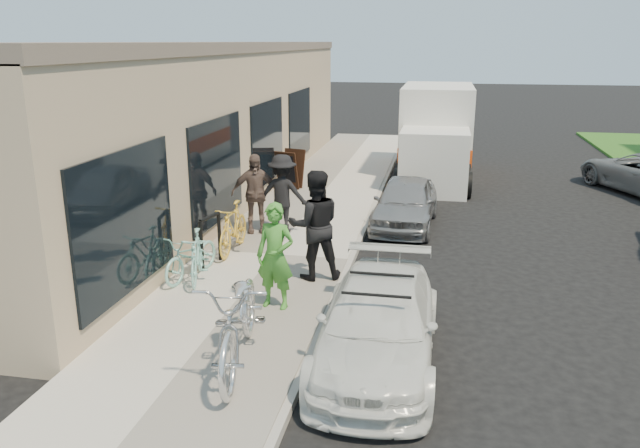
{
  "coord_description": "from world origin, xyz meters",
  "views": [
    {
      "loc": [
        1.16,
        -8.41,
        4.24
      ],
      "look_at": [
        -0.91,
        2.27,
        1.05
      ],
      "focal_mm": 35.0,
      "sensor_mm": 36.0,
      "label": 1
    }
  ],
  "objects_px": {
    "woman_rider": "(275,256)",
    "sedan_silver": "(405,203)",
    "man_standing": "(315,225)",
    "cruiser_bike_a": "(197,256)",
    "sedan_white": "(378,324)",
    "cruiser_bike_b": "(192,255)",
    "sandwich_board": "(290,169)",
    "bystander_b": "(255,193)",
    "moving_truck": "(436,137)",
    "cruiser_bike_c": "(233,228)",
    "bystander_a": "(283,194)",
    "bike_rack": "(210,235)",
    "tandem_bike": "(240,318)"
  },
  "relations": [
    {
      "from": "bike_rack",
      "to": "bystander_b",
      "type": "relative_size",
      "value": 0.56
    },
    {
      "from": "sedan_white",
      "to": "sedan_silver",
      "type": "bearing_deg",
      "value": 89.88
    },
    {
      "from": "sandwich_board",
      "to": "sedan_silver",
      "type": "relative_size",
      "value": 0.32
    },
    {
      "from": "sedan_white",
      "to": "man_standing",
      "type": "xyz_separation_m",
      "value": [
        -1.4,
        2.58,
        0.57
      ]
    },
    {
      "from": "woman_rider",
      "to": "sedan_silver",
      "type": "bearing_deg",
      "value": 80.99
    },
    {
      "from": "cruiser_bike_c",
      "to": "cruiser_bike_b",
      "type": "bearing_deg",
      "value": -100.99
    },
    {
      "from": "man_standing",
      "to": "sedan_white",
      "type": "bearing_deg",
      "value": 98.57
    },
    {
      "from": "bystander_a",
      "to": "bystander_b",
      "type": "height_order",
      "value": "bystander_b"
    },
    {
      "from": "cruiser_bike_c",
      "to": "bystander_a",
      "type": "distance_m",
      "value": 1.7
    },
    {
      "from": "cruiser_bike_a",
      "to": "cruiser_bike_c",
      "type": "xyz_separation_m",
      "value": [
        0.14,
        1.62,
        0.06
      ]
    },
    {
      "from": "sedan_white",
      "to": "cruiser_bike_a",
      "type": "height_order",
      "value": "sedan_white"
    },
    {
      "from": "bike_rack",
      "to": "bystander_b",
      "type": "xyz_separation_m",
      "value": [
        0.2,
        2.26,
        0.29
      ]
    },
    {
      "from": "woman_rider",
      "to": "man_standing",
      "type": "height_order",
      "value": "man_standing"
    },
    {
      "from": "cruiser_bike_b",
      "to": "sandwich_board",
      "type": "bearing_deg",
      "value": 101.1
    },
    {
      "from": "cruiser_bike_a",
      "to": "bystander_b",
      "type": "relative_size",
      "value": 0.83
    },
    {
      "from": "sedan_silver",
      "to": "woman_rider",
      "type": "xyz_separation_m",
      "value": [
        -1.71,
        -5.44,
        0.42
      ]
    },
    {
      "from": "woman_rider",
      "to": "man_standing",
      "type": "distance_m",
      "value": 1.43
    },
    {
      "from": "moving_truck",
      "to": "cruiser_bike_b",
      "type": "xyz_separation_m",
      "value": [
        -4.12,
        -10.43,
        -0.72
      ]
    },
    {
      "from": "sedan_white",
      "to": "bystander_a",
      "type": "distance_m",
      "value": 5.86
    },
    {
      "from": "tandem_bike",
      "to": "cruiser_bike_c",
      "type": "height_order",
      "value": "tandem_bike"
    },
    {
      "from": "sedan_white",
      "to": "bystander_b",
      "type": "relative_size",
      "value": 2.21
    },
    {
      "from": "moving_truck",
      "to": "bystander_b",
      "type": "distance_m",
      "value": 8.43
    },
    {
      "from": "bike_rack",
      "to": "sedan_silver",
      "type": "xyz_separation_m",
      "value": [
        3.41,
        3.81,
        -0.16
      ]
    },
    {
      "from": "bike_rack",
      "to": "woman_rider",
      "type": "distance_m",
      "value": 2.37
    },
    {
      "from": "sandwich_board",
      "to": "cruiser_bike_b",
      "type": "distance_m",
      "value": 7.23
    },
    {
      "from": "sandwich_board",
      "to": "tandem_bike",
      "type": "bearing_deg",
      "value": -64.31
    },
    {
      "from": "sedan_white",
      "to": "moving_truck",
      "type": "bearing_deg",
      "value": 87.03
    },
    {
      "from": "man_standing",
      "to": "bystander_b",
      "type": "height_order",
      "value": "man_standing"
    },
    {
      "from": "sedan_white",
      "to": "bystander_b",
      "type": "height_order",
      "value": "bystander_b"
    },
    {
      "from": "tandem_bike",
      "to": "cruiser_bike_a",
      "type": "distance_m",
      "value": 3.23
    },
    {
      "from": "sedan_white",
      "to": "cruiser_bike_b",
      "type": "distance_m",
      "value": 4.19
    },
    {
      "from": "sedan_silver",
      "to": "cruiser_bike_b",
      "type": "distance_m",
      "value": 5.69
    },
    {
      "from": "sandwich_board",
      "to": "tandem_bike",
      "type": "height_order",
      "value": "tandem_bike"
    },
    {
      "from": "sedan_silver",
      "to": "bystander_a",
      "type": "distance_m",
      "value": 3.01
    },
    {
      "from": "sandwich_board",
      "to": "cruiser_bike_a",
      "type": "bearing_deg",
      "value": -73.69
    },
    {
      "from": "moving_truck",
      "to": "man_standing",
      "type": "distance_m",
      "value": 10.22
    },
    {
      "from": "sandwich_board",
      "to": "sedan_white",
      "type": "distance_m",
      "value": 10.05
    },
    {
      "from": "sandwich_board",
      "to": "moving_truck",
      "type": "bearing_deg",
      "value": 53.88
    },
    {
      "from": "sedan_silver",
      "to": "bystander_a",
      "type": "bearing_deg",
      "value": -147.99
    },
    {
      "from": "cruiser_bike_a",
      "to": "tandem_bike",
      "type": "bearing_deg",
      "value": -73.45
    },
    {
      "from": "moving_truck",
      "to": "cruiser_bike_c",
      "type": "relative_size",
      "value": 3.54
    },
    {
      "from": "cruiser_bike_c",
      "to": "woman_rider",
      "type": "bearing_deg",
      "value": -58.64
    },
    {
      "from": "woman_rider",
      "to": "moving_truck",
      "type": "bearing_deg",
      "value": 87.06
    },
    {
      "from": "cruiser_bike_b",
      "to": "cruiser_bike_c",
      "type": "height_order",
      "value": "cruiser_bike_c"
    },
    {
      "from": "bystander_b",
      "to": "cruiser_bike_c",
      "type": "bearing_deg",
      "value": -111.33
    },
    {
      "from": "tandem_bike",
      "to": "cruiser_bike_b",
      "type": "xyz_separation_m",
      "value": [
        -1.84,
        2.86,
        -0.25
      ]
    },
    {
      "from": "man_standing",
      "to": "cruiser_bike_a",
      "type": "bearing_deg",
      "value": -5.64
    },
    {
      "from": "bike_rack",
      "to": "cruiser_bike_c",
      "type": "relative_size",
      "value": 0.59
    },
    {
      "from": "bike_rack",
      "to": "cruiser_bike_b",
      "type": "bearing_deg",
      "value": -100.37
    },
    {
      "from": "bystander_a",
      "to": "sedan_silver",
      "type": "bearing_deg",
      "value": -150.38
    }
  ]
}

